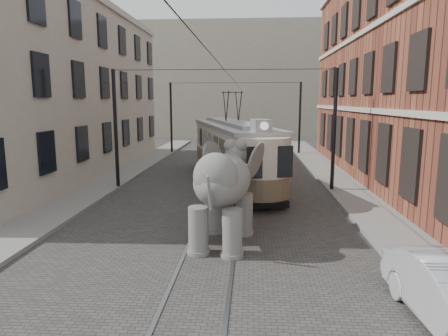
{
  "coord_description": "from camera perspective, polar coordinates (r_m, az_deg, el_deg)",
  "views": [
    {
      "loc": [
        1.2,
        -13.63,
        4.45
      ],
      "look_at": [
        0.24,
        0.32,
        2.1
      ],
      "focal_mm": 32.0,
      "sensor_mm": 36.0,
      "label": 1
    }
  ],
  "objects": [
    {
      "name": "ground",
      "position": [
        14.38,
        -1.07,
        -8.48
      ],
      "size": [
        120.0,
        120.0,
        0.0
      ],
      "primitive_type": "plane",
      "color": "#403D3B"
    },
    {
      "name": "tram_rails",
      "position": [
        14.38,
        -1.07,
        -8.43
      ],
      "size": [
        1.54,
        80.0,
        0.02
      ],
      "primitive_type": null,
      "color": "slate",
      "rests_on": "ground"
    },
    {
      "name": "sidewalk_right",
      "position": [
        15.09,
        22.51,
        -8.05
      ],
      "size": [
        2.0,
        60.0,
        0.15
      ],
      "primitive_type": "cube",
      "color": "slate",
      "rests_on": "ground"
    },
    {
      "name": "sidewalk_left",
      "position": [
        16.25,
        -24.74,
        -6.97
      ],
      "size": [
        2.0,
        60.0,
        0.15
      ],
      "primitive_type": "cube",
      "color": "slate",
      "rests_on": "ground"
    },
    {
      "name": "brick_building",
      "position": [
        24.71,
        27.95,
        12.05
      ],
      "size": [
        8.0,
        26.0,
        12.0
      ],
      "primitive_type": "cube",
      "color": "brown",
      "rests_on": "ground"
    },
    {
      "name": "stucco_building",
      "position": [
        26.6,
        -23.76,
        9.93
      ],
      "size": [
        7.0,
        24.0,
        10.0
      ],
      "primitive_type": "cube",
      "color": "gray",
      "rests_on": "ground"
    },
    {
      "name": "distant_block",
      "position": [
        53.7,
        2.7,
        12.24
      ],
      "size": [
        28.0,
        10.0,
        14.0
      ],
      "primitive_type": "cube",
      "color": "gray",
      "rests_on": "ground"
    },
    {
      "name": "catenary",
      "position": [
        18.73,
        -0.38,
        5.1
      ],
      "size": [
        11.0,
        30.2,
        6.0
      ],
      "primitive_type": null,
      "color": "black",
      "rests_on": "ground"
    },
    {
      "name": "tram",
      "position": [
        21.91,
        1.17,
        4.38
      ],
      "size": [
        5.73,
        12.74,
        4.96
      ],
      "primitive_type": null,
      "rotation": [
        0.0,
        0.0,
        0.26
      ],
      "color": "#C1B49C",
      "rests_on": "ground"
    },
    {
      "name": "elephant",
      "position": [
        12.4,
        -0.18,
        -3.85
      ],
      "size": [
        3.59,
        5.52,
        3.15
      ],
      "primitive_type": null,
      "rotation": [
        0.0,
        0.0,
        -0.15
      ],
      "color": "#625F5A",
      "rests_on": "ground"
    }
  ]
}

